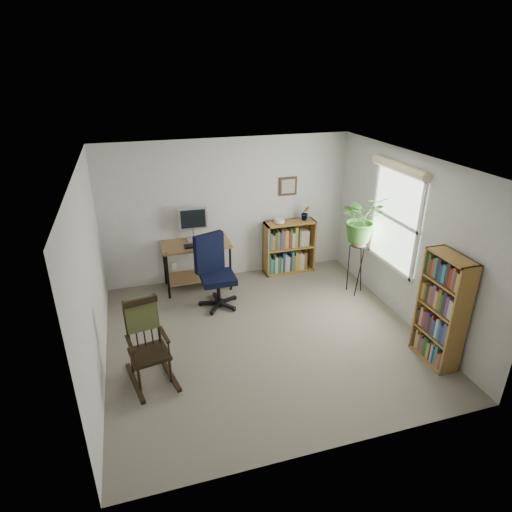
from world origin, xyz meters
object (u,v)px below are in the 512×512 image
object	(u,v)px
office_chair	(218,273)
rocking_chair	(148,344)
low_bookshelf	(289,247)
desk	(197,265)
tall_bookshelf	(442,310)

from	to	relation	value
office_chair	rocking_chair	world-z (taller)	office_chair
rocking_chair	low_bookshelf	world-z (taller)	rocking_chair
rocking_chair	low_bookshelf	xyz separation A→B (m)	(2.60, 2.29, -0.05)
desk	tall_bookshelf	bearing A→B (deg)	-47.46
office_chair	desk	bearing A→B (deg)	85.48
desk	rocking_chair	world-z (taller)	rocking_chair
desk	office_chair	distance (m)	0.76
office_chair	tall_bookshelf	size ratio (longest dim) A/B	0.80
office_chair	rocking_chair	distance (m)	1.84
desk	rocking_chair	xyz separation A→B (m)	(-0.92, -2.17, 0.12)
office_chair	rocking_chair	xyz separation A→B (m)	(-1.13, -1.45, -0.06)
rocking_chair	tall_bookshelf	bearing A→B (deg)	-20.68
desk	rocking_chair	size ratio (longest dim) A/B	1.06
desk	tall_bookshelf	xyz separation A→B (m)	(2.55, -2.78, 0.33)
rocking_chair	desk	bearing A→B (deg)	56.30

